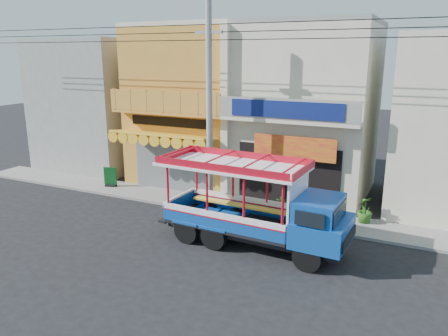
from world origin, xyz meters
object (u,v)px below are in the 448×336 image
(utility_pole, at_px, (212,97))
(green_sign, at_px, (110,178))
(songthaew_truck, at_px, (266,208))
(potted_plant_b, at_px, (314,205))
(potted_plant_c, at_px, (365,210))
(potted_plant_a, at_px, (285,203))

(utility_pole, relative_size, green_sign, 27.73)
(utility_pole, height_order, songthaew_truck, utility_pole)
(green_sign, xyz_separation_m, potted_plant_b, (10.58, 0.12, 0.12))
(potted_plant_c, bearing_deg, green_sign, -60.71)
(songthaew_truck, bearing_deg, green_sign, 160.99)
(utility_pole, bearing_deg, green_sign, 173.09)
(songthaew_truck, height_order, potted_plant_c, songthaew_truck)
(songthaew_truck, xyz_separation_m, potted_plant_c, (2.86, 3.82, -0.89))
(utility_pole, height_order, potted_plant_a, utility_pole)
(green_sign, height_order, potted_plant_c, potted_plant_c)
(songthaew_truck, xyz_separation_m, potted_plant_a, (-0.37, 3.37, -0.96))
(green_sign, bearing_deg, songthaew_truck, -19.01)
(utility_pole, xyz_separation_m, potted_plant_c, (6.27, 1.24, -4.37))
(utility_pole, xyz_separation_m, green_sign, (-6.33, 0.77, -4.49))
(songthaew_truck, relative_size, potted_plant_a, 7.54)
(songthaew_truck, height_order, potted_plant_a, songthaew_truck)
(potted_plant_b, bearing_deg, potted_plant_c, -118.14)
(green_sign, relative_size, potted_plant_c, 0.94)
(green_sign, bearing_deg, potted_plant_a, 0.10)
(green_sign, height_order, potted_plant_b, potted_plant_b)
(utility_pole, relative_size, potted_plant_c, 25.93)
(potted_plant_c, bearing_deg, utility_pole, -51.67)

